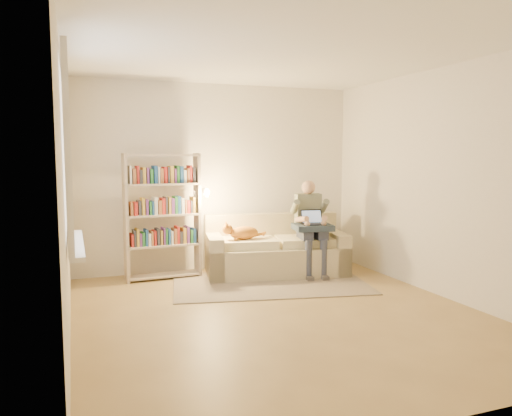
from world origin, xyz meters
name	(u,v)px	position (x,y,z in m)	size (l,w,h in m)	color
floor	(279,314)	(0.00, 0.00, 0.00)	(4.50, 4.50, 0.00)	olive
ceiling	(281,52)	(0.00, 0.00, 2.60)	(4.00, 4.50, 0.02)	white
wall_left	(65,192)	(-2.00, 0.00, 1.30)	(0.02, 4.50, 2.60)	silver
wall_right	(443,183)	(2.00, 0.00, 1.30)	(0.02, 4.50, 2.60)	silver
wall_back	(218,178)	(0.00, 2.25, 1.30)	(4.00, 0.02, 2.60)	silver
wall_front	(435,210)	(0.00, -2.25, 1.30)	(4.00, 0.02, 2.60)	silver
window	(71,182)	(-1.95, 0.20, 1.38)	(0.12, 1.52, 1.69)	white
sofa	(275,252)	(0.64, 1.66, 0.29)	(1.99, 1.16, 0.79)	#BEB086
person	(310,221)	(1.06, 1.44, 0.73)	(0.42, 0.59, 1.27)	gray
cat	(244,232)	(0.17, 1.62, 0.60)	(0.60, 0.27, 0.22)	orange
blanket	(307,227)	(0.97, 1.34, 0.66)	(0.49, 0.40, 0.08)	#253341
laptop	(307,221)	(0.97, 1.35, 0.75)	(0.32, 0.29, 0.24)	black
bookshelf	(163,210)	(-0.84, 1.90, 0.91)	(1.09, 0.30, 1.64)	#C4B094
rug	(270,283)	(0.36, 1.15, 0.01)	(2.40, 1.42, 0.01)	gray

